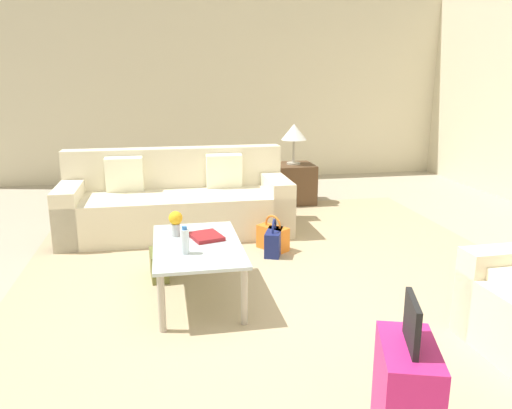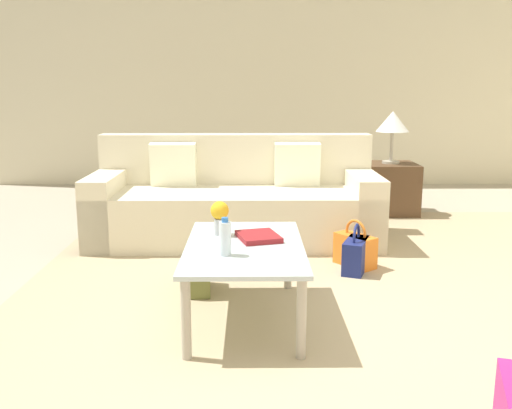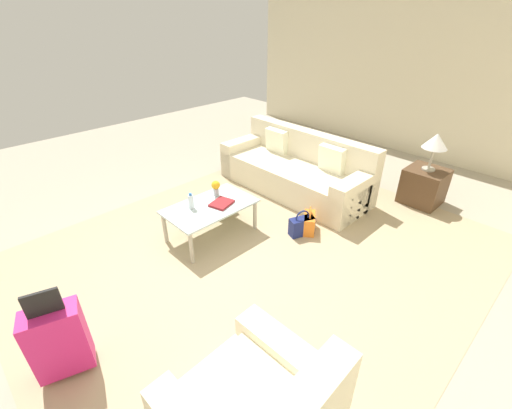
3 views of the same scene
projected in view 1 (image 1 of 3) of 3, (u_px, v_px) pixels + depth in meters
The scene contains 13 objects.
ground_plane at pixel (272, 315), 3.62m from camera, with size 12.00×12.00×0.00m, color #A89E89.
wall_left at pixel (205, 84), 8.04m from camera, with size 0.12×8.00×3.10m, color beige.
area_rug at pixel (280, 280), 4.23m from camera, with size 5.20×4.40×0.01m, color tan.
couch at pixel (177, 204), 5.53m from camera, with size 0.94×2.43×0.90m.
coffee_table at pixel (197, 250), 3.81m from camera, with size 1.10×0.66×0.44m.
water_bottle at pixel (185, 241), 3.57m from camera, with size 0.06×0.06×0.20m.
coffee_table_book at pixel (206, 236), 3.93m from camera, with size 0.27×0.22×0.03m, color maroon.
flower_vase at pixel (176, 221), 3.95m from camera, with size 0.11×0.11×0.21m.
side_table at pixel (293, 183), 6.78m from camera, with size 0.54×0.54×0.53m, color #513823.
table_lamp at pixel (294, 133), 6.61m from camera, with size 0.34×0.34×0.54m.
handbag_navy at pixel (274, 242), 4.82m from camera, with size 0.35×0.25×0.36m.
handbag_olive at pixel (159, 264), 4.25m from camera, with size 0.33×0.16×0.36m.
handbag_orange at pixel (273, 237), 4.95m from camera, with size 0.34×0.31×0.36m.
Camera 1 is at (3.22, -0.73, 1.69)m, focal length 35.00 mm.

